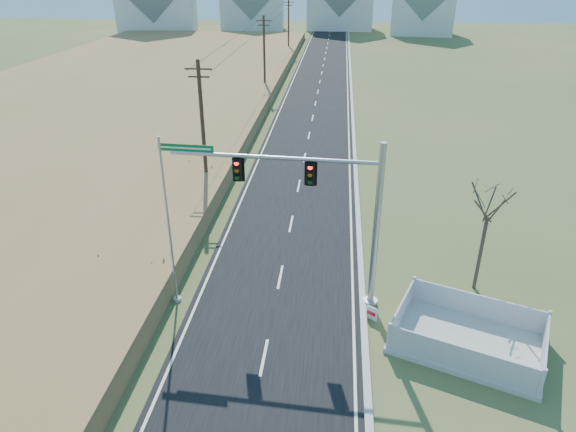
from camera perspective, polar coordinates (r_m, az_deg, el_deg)
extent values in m
plane|color=#435027|center=(23.40, -1.99, -12.26)|extent=(260.00, 260.00, 0.00)
cube|color=black|center=(69.67, 3.49, 14.33)|extent=(8.00, 180.00, 0.06)
cube|color=#B2AFA8|center=(69.62, 7.02, 14.23)|extent=(0.30, 180.00, 0.18)
cube|color=#966B43|center=(65.38, -18.99, 12.74)|extent=(38.00, 110.00, 1.30)
cylinder|color=#422D1E|center=(35.76, -9.45, 9.66)|extent=(0.26, 0.26, 9.00)
cube|color=#422D1E|center=(34.86, -9.94, 15.80)|extent=(1.80, 0.10, 0.10)
cube|color=#422D1E|center=(34.95, -9.88, 15.00)|extent=(1.40, 0.10, 0.10)
cylinder|color=#422D1E|center=(64.52, -2.65, 17.42)|extent=(0.26, 0.26, 9.00)
cube|color=#422D1E|center=(64.02, -2.73, 20.87)|extent=(1.80, 0.10, 0.10)
cube|color=#422D1E|center=(64.07, -2.72, 20.42)|extent=(1.40, 0.10, 0.10)
cylinder|color=#422D1E|center=(94.06, 0.06, 20.30)|extent=(0.26, 0.26, 9.00)
cube|color=#422D1E|center=(93.72, 0.06, 22.67)|extent=(1.80, 0.10, 0.10)
cube|color=#422D1E|center=(93.75, 0.06, 22.36)|extent=(1.40, 0.10, 0.10)
cube|color=silver|center=(125.22, -14.29, 21.33)|extent=(17.38, 13.12, 10.00)
cube|color=silver|center=(128.14, -3.91, 21.89)|extent=(14.66, 10.95, 9.00)
cube|color=silver|center=(130.43, 5.79, 22.13)|extent=(15.00, 10.00, 10.00)
cube|color=silver|center=(123.72, 14.70, 21.00)|extent=(13.87, 10.31, 9.00)
cylinder|color=#9EA0A5|center=(25.02, 9.10, -9.38)|extent=(0.69, 0.69, 0.23)
cylinder|color=#9EA0A5|center=(22.98, 9.78, -1.48)|extent=(0.30, 0.30, 8.02)
cylinder|color=#9EA0A5|center=(22.05, -1.63, 6.49)|extent=(9.16, 0.72, 0.18)
cube|color=black|center=(22.05, 2.51, 4.74)|extent=(0.36, 0.30, 1.05)
cube|color=black|center=(22.60, -5.62, 5.19)|extent=(0.36, 0.30, 1.05)
cube|color=#056328|center=(22.98, -11.31, 7.43)|extent=(2.52, 0.19, 0.34)
cube|color=#B7B5AD|center=(23.65, 19.23, -13.18)|extent=(7.14, 6.05, 0.23)
cube|color=#BAB9BF|center=(21.72, 18.64, -14.77)|extent=(5.39, 2.17, 1.15)
cube|color=#BAB9BF|center=(24.79, 20.21, -9.31)|extent=(5.39, 2.17, 1.15)
cube|color=#BAB9BF|center=(23.53, 12.52, -10.26)|extent=(1.47, 3.60, 1.15)
cube|color=#BAB9BF|center=(23.29, 26.60, -13.30)|extent=(1.47, 3.60, 1.15)
cube|color=white|center=(23.90, 9.27, -10.61)|extent=(0.48, 0.35, 0.68)
cube|color=red|center=(23.88, 9.23, -10.64)|extent=(0.37, 0.26, 0.20)
cylinder|color=#B7B5AD|center=(25.50, -12.19, -9.01)|extent=(0.37, 0.37, 0.16)
cylinder|color=#9EA0A5|center=(23.44, -13.12, -0.97)|extent=(0.10, 0.10, 8.20)
cylinder|color=#4C3F33|center=(26.50, 20.57, -4.01)|extent=(0.18, 0.18, 3.88)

